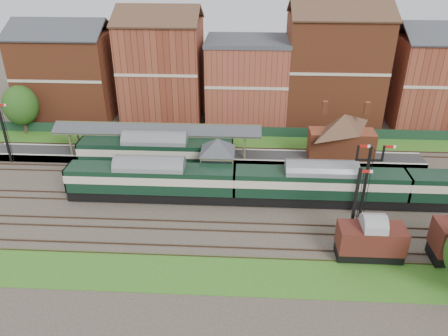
# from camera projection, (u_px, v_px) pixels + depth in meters

# --- Properties ---
(ground) EXTENTS (160.00, 160.00, 0.00)m
(ground) POSITION_uv_depth(u_px,v_px,m) (243.00, 201.00, 47.71)
(ground) COLOR #473D33
(ground) RESTS_ON ground
(grass_back) EXTENTS (90.00, 4.50, 0.06)m
(grass_back) POSITION_uv_depth(u_px,v_px,m) (245.00, 142.00, 61.87)
(grass_back) COLOR #2D6619
(grass_back) RESTS_ON ground
(grass_front) EXTENTS (90.00, 5.00, 0.06)m
(grass_front) POSITION_uv_depth(u_px,v_px,m) (241.00, 275.00, 37.06)
(grass_front) COLOR #2D6619
(grass_front) RESTS_ON ground
(fence) EXTENTS (90.00, 0.12, 1.50)m
(fence) POSITION_uv_depth(u_px,v_px,m) (245.00, 131.00, 63.31)
(fence) COLOR #193823
(fence) RESTS_ON ground
(platform) EXTENTS (55.00, 3.40, 1.00)m
(platform) POSITION_uv_depth(u_px,v_px,m) (206.00, 157.00, 56.36)
(platform) COLOR #2D2D2D
(platform) RESTS_ON ground
(signal_box) EXTENTS (5.40, 5.40, 6.00)m
(signal_box) POSITION_uv_depth(u_px,v_px,m) (218.00, 161.00, 49.26)
(signal_box) COLOR #687855
(signal_box) RESTS_ON ground
(brick_hut) EXTENTS (3.20, 2.64, 2.94)m
(brick_hut) POSITION_uv_depth(u_px,v_px,m) (288.00, 179.00, 49.80)
(brick_hut) COLOR maroon
(brick_hut) RESTS_ON ground
(station_building) EXTENTS (8.10, 8.10, 5.90)m
(station_building) POSITION_uv_depth(u_px,v_px,m) (342.00, 135.00, 53.94)
(station_building) COLOR brown
(station_building) RESTS_ON platform
(canopy) EXTENTS (26.00, 3.89, 4.08)m
(canopy) POSITION_uv_depth(u_px,v_px,m) (158.00, 127.00, 54.77)
(canopy) COLOR brown
(canopy) RESTS_ON platform
(semaphore_bracket) EXTENTS (3.60, 0.25, 8.18)m
(semaphore_bracket) POSITION_uv_depth(u_px,v_px,m) (366.00, 178.00, 42.77)
(semaphore_bracket) COLOR black
(semaphore_bracket) RESTS_ON ground
(semaphore_platform_end) EXTENTS (1.23, 0.25, 8.00)m
(semaphore_platform_end) POSITION_uv_depth(u_px,v_px,m) (4.00, 132.00, 54.34)
(semaphore_platform_end) COLOR black
(semaphore_platform_end) RESTS_ON ground
(semaphore_siding) EXTENTS (1.23, 0.25, 8.00)m
(semaphore_siding) POSITION_uv_depth(u_px,v_px,m) (355.00, 206.00, 39.10)
(semaphore_siding) COLOR black
(semaphore_siding) RESTS_ON ground
(town_backdrop) EXTENTS (69.00, 10.00, 16.00)m
(town_backdrop) POSITION_uv_depth(u_px,v_px,m) (246.00, 76.00, 66.64)
(town_backdrop) COLOR brown
(town_backdrop) RESTS_ON ground
(dmu_train) EXTENTS (54.24, 2.85, 4.17)m
(dmu_train) POSITION_uv_depth(u_px,v_px,m) (320.00, 184.00, 46.20)
(dmu_train) COLOR black
(dmu_train) RESTS_ON ground
(platform_railcar) EXTENTS (18.61, 2.93, 4.29)m
(platform_railcar) POSITION_uv_depth(u_px,v_px,m) (156.00, 153.00, 52.84)
(platform_railcar) COLOR black
(platform_railcar) RESTS_ON ground
(goods_van_a) EXTENTS (5.74, 2.49, 3.48)m
(goods_van_a) POSITION_uv_depth(u_px,v_px,m) (371.00, 240.00, 38.27)
(goods_van_a) COLOR black
(goods_van_a) RESTS_ON ground
(tree_back) EXTENTS (4.96, 4.96, 7.25)m
(tree_back) POSITION_uv_depth(u_px,v_px,m) (20.00, 105.00, 62.56)
(tree_back) COLOR #382619
(tree_back) RESTS_ON ground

